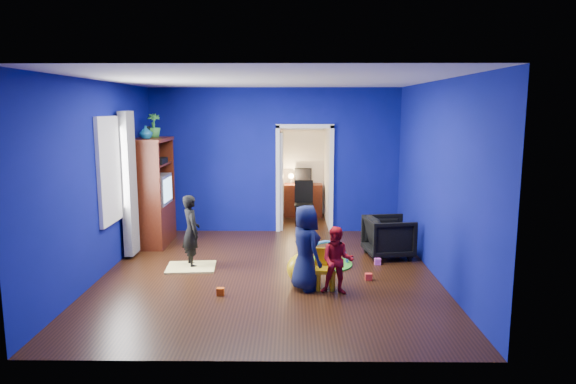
{
  "coord_description": "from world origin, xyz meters",
  "views": [
    {
      "loc": [
        0.36,
        -7.52,
        2.5
      ],
      "look_at": [
        0.29,
        0.4,
        1.2
      ],
      "focal_mm": 32.0,
      "sensor_mm": 36.0,
      "label": 1
    }
  ],
  "objects_px": {
    "child_black": "(191,231)",
    "toddler_red": "(337,261)",
    "armchair": "(389,237)",
    "kid_chair": "(325,271)",
    "vase": "(146,132)",
    "tv_armoire": "(153,192)",
    "folding_chair": "(304,204)",
    "crt_tv": "(155,189)",
    "hopper_ball": "(302,269)",
    "play_mat": "(325,264)",
    "child_navy": "(306,248)",
    "study_desk": "(303,200)"
  },
  "relations": [
    {
      "from": "hopper_ball",
      "to": "play_mat",
      "type": "height_order",
      "value": "hopper_ball"
    },
    {
      "from": "child_black",
      "to": "child_navy",
      "type": "relative_size",
      "value": 0.97
    },
    {
      "from": "folding_chair",
      "to": "child_navy",
      "type": "bearing_deg",
      "value": -90.85
    },
    {
      "from": "toddler_red",
      "to": "crt_tv",
      "type": "bearing_deg",
      "value": 148.82
    },
    {
      "from": "child_black",
      "to": "play_mat",
      "type": "height_order",
      "value": "child_black"
    },
    {
      "from": "child_black",
      "to": "study_desk",
      "type": "xyz_separation_m",
      "value": [
        1.84,
        3.91,
        -0.2
      ]
    },
    {
      "from": "child_black",
      "to": "hopper_ball",
      "type": "distance_m",
      "value": 1.93
    },
    {
      "from": "child_black",
      "to": "study_desk",
      "type": "distance_m",
      "value": 4.32
    },
    {
      "from": "child_navy",
      "to": "tv_armoire",
      "type": "height_order",
      "value": "tv_armoire"
    },
    {
      "from": "toddler_red",
      "to": "crt_tv",
      "type": "distance_m",
      "value": 4.1
    },
    {
      "from": "crt_tv",
      "to": "hopper_ball",
      "type": "height_order",
      "value": "crt_tv"
    },
    {
      "from": "child_black",
      "to": "toddler_red",
      "type": "distance_m",
      "value": 2.51
    },
    {
      "from": "toddler_red",
      "to": "play_mat",
      "type": "relative_size",
      "value": 1.08
    },
    {
      "from": "toddler_red",
      "to": "tv_armoire",
      "type": "height_order",
      "value": "tv_armoire"
    },
    {
      "from": "hopper_ball",
      "to": "folding_chair",
      "type": "relative_size",
      "value": 0.47
    },
    {
      "from": "kid_chair",
      "to": "armchair",
      "type": "bearing_deg",
      "value": 53.76
    },
    {
      "from": "armchair",
      "to": "toddler_red",
      "type": "relative_size",
      "value": 0.82
    },
    {
      "from": "tv_armoire",
      "to": "crt_tv",
      "type": "bearing_deg",
      "value": 0.0
    },
    {
      "from": "toddler_red",
      "to": "study_desk",
      "type": "distance_m",
      "value": 5.12
    },
    {
      "from": "vase",
      "to": "crt_tv",
      "type": "bearing_deg",
      "value": 82.41
    },
    {
      "from": "armchair",
      "to": "study_desk",
      "type": "height_order",
      "value": "study_desk"
    },
    {
      "from": "tv_armoire",
      "to": "folding_chair",
      "type": "height_order",
      "value": "tv_armoire"
    },
    {
      "from": "vase",
      "to": "kid_chair",
      "type": "height_order",
      "value": "vase"
    },
    {
      "from": "folding_chair",
      "to": "play_mat",
      "type": "bearing_deg",
      "value": -84.18
    },
    {
      "from": "vase",
      "to": "tv_armoire",
      "type": "distance_m",
      "value": 1.14
    },
    {
      "from": "toddler_red",
      "to": "vase",
      "type": "xyz_separation_m",
      "value": [
        -3.17,
        2.28,
        1.61
      ]
    },
    {
      "from": "crt_tv",
      "to": "hopper_ball",
      "type": "xyz_separation_m",
      "value": [
        2.66,
        -2.16,
        -0.8
      ]
    },
    {
      "from": "tv_armoire",
      "to": "toddler_red",
      "type": "bearing_deg",
      "value": -39.17
    },
    {
      "from": "child_navy",
      "to": "tv_armoire",
      "type": "xyz_separation_m",
      "value": [
        -2.75,
        2.41,
        0.38
      ]
    },
    {
      "from": "child_black",
      "to": "play_mat",
      "type": "distance_m",
      "value": 2.21
    },
    {
      "from": "armchair",
      "to": "kid_chair",
      "type": "bearing_deg",
      "value": 134.79
    },
    {
      "from": "armchair",
      "to": "hopper_ball",
      "type": "relative_size",
      "value": 1.76
    },
    {
      "from": "tv_armoire",
      "to": "kid_chair",
      "type": "xyz_separation_m",
      "value": [
        3.02,
        -2.38,
        -0.73
      ]
    },
    {
      "from": "child_navy",
      "to": "folding_chair",
      "type": "relative_size",
      "value": 1.29
    },
    {
      "from": "vase",
      "to": "play_mat",
      "type": "height_order",
      "value": "vase"
    },
    {
      "from": "armchair",
      "to": "crt_tv",
      "type": "relative_size",
      "value": 1.09
    },
    {
      "from": "child_black",
      "to": "tv_armoire",
      "type": "xyz_separation_m",
      "value": [
        -0.96,
        1.39,
        0.4
      ]
    },
    {
      "from": "child_black",
      "to": "folding_chair",
      "type": "bearing_deg",
      "value": -58.11
    },
    {
      "from": "vase",
      "to": "folding_chair",
      "type": "relative_size",
      "value": 0.25
    },
    {
      "from": "child_black",
      "to": "vase",
      "type": "bearing_deg",
      "value": 15.47
    },
    {
      "from": "kid_chair",
      "to": "study_desk",
      "type": "xyz_separation_m",
      "value": [
        -0.21,
        4.9,
        0.12
      ]
    },
    {
      "from": "armchair",
      "to": "kid_chair",
      "type": "distance_m",
      "value": 1.96
    },
    {
      "from": "child_navy",
      "to": "toddler_red",
      "type": "relative_size",
      "value": 1.28
    },
    {
      "from": "kid_chair",
      "to": "tv_armoire",
      "type": "bearing_deg",
      "value": 142.32
    },
    {
      "from": "tv_armoire",
      "to": "hopper_ball",
      "type": "relative_size",
      "value": 4.54
    },
    {
      "from": "child_black",
      "to": "study_desk",
      "type": "bearing_deg",
      "value": -51.34
    },
    {
      "from": "crt_tv",
      "to": "kid_chair",
      "type": "distance_m",
      "value": 3.89
    },
    {
      "from": "tv_armoire",
      "to": "crt_tv",
      "type": "height_order",
      "value": "tv_armoire"
    },
    {
      "from": "crt_tv",
      "to": "hopper_ball",
      "type": "distance_m",
      "value": 3.52
    },
    {
      "from": "armchair",
      "to": "vase",
      "type": "distance_m",
      "value": 4.57
    }
  ]
}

